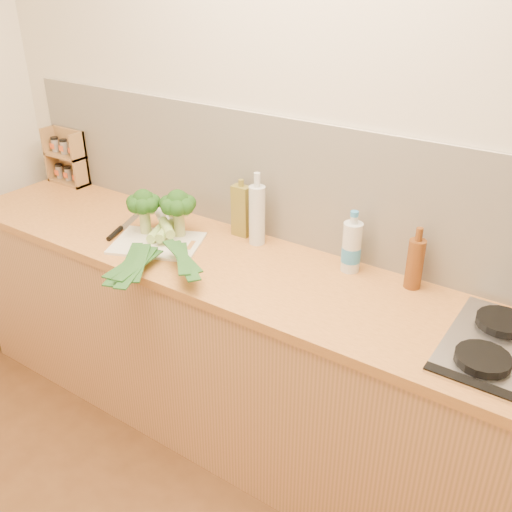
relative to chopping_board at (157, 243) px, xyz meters
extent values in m
plane|color=beige|center=(0.52, 0.36, 0.39)|extent=(3.50, 0.00, 3.50)
cube|color=silver|center=(0.52, 0.35, 0.26)|extent=(3.20, 0.02, 0.54)
cube|color=tan|center=(0.52, 0.06, -0.48)|extent=(3.20, 0.60, 0.86)
cube|color=#D68C3F|center=(0.52, 0.06, -0.03)|extent=(3.20, 0.62, 0.04)
cylinder|color=black|center=(1.39, -0.06, 0.02)|extent=(0.17, 0.17, 0.03)
cylinder|color=black|center=(1.39, 0.18, 0.02)|extent=(0.17, 0.17, 0.03)
cube|color=beige|center=(0.00, 0.00, 0.00)|extent=(0.45, 0.39, 0.01)
cylinder|color=tan|center=(-0.11, 0.05, 0.06)|extent=(0.05, 0.05, 0.10)
sphere|color=black|center=(-0.11, 0.05, 0.16)|extent=(0.09, 0.09, 0.09)
sphere|color=black|center=(-0.07, 0.05, 0.15)|extent=(0.07, 0.07, 0.07)
sphere|color=black|center=(-0.08, 0.08, 0.15)|extent=(0.07, 0.07, 0.07)
sphere|color=black|center=(-0.12, 0.09, 0.15)|extent=(0.07, 0.07, 0.07)
sphere|color=black|center=(-0.15, 0.06, 0.15)|extent=(0.07, 0.07, 0.07)
sphere|color=black|center=(-0.15, 0.03, 0.15)|extent=(0.07, 0.07, 0.07)
sphere|color=black|center=(-0.12, 0.00, 0.15)|extent=(0.07, 0.07, 0.07)
sphere|color=black|center=(-0.08, 0.01, 0.15)|extent=(0.07, 0.07, 0.07)
cylinder|color=tan|center=(0.03, 0.11, 0.06)|extent=(0.05, 0.05, 0.10)
sphere|color=black|center=(0.03, 0.11, 0.17)|extent=(0.10, 0.10, 0.10)
sphere|color=black|center=(0.08, 0.11, 0.15)|extent=(0.07, 0.07, 0.07)
sphere|color=black|center=(0.06, 0.14, 0.15)|extent=(0.07, 0.07, 0.07)
sphere|color=black|center=(0.02, 0.15, 0.15)|extent=(0.07, 0.07, 0.07)
sphere|color=black|center=(-0.01, 0.13, 0.15)|extent=(0.07, 0.07, 0.07)
sphere|color=black|center=(-0.01, 0.09, 0.15)|extent=(0.07, 0.07, 0.07)
sphere|color=black|center=(0.02, 0.07, 0.15)|extent=(0.07, 0.07, 0.07)
sphere|color=black|center=(0.06, 0.07, 0.15)|extent=(0.07, 0.07, 0.07)
cylinder|color=white|center=(-0.08, 0.14, 0.03)|extent=(0.08, 0.12, 0.04)
cylinder|color=#9FC562|center=(-0.03, 0.03, 0.03)|extent=(0.09, 0.14, 0.04)
cube|color=#1B4C1C|center=(0.07, -0.23, 0.03)|extent=(0.10, 0.30, 0.02)
cube|color=#1B4C1C|center=(0.08, -0.25, 0.03)|extent=(0.17, 0.34, 0.01)
cube|color=#1B4C1C|center=(0.07, -0.22, 0.03)|extent=(0.19, 0.26, 0.02)
cylinder|color=white|center=(-0.04, 0.18, 0.05)|extent=(0.09, 0.14, 0.04)
cylinder|color=#9FC562|center=(0.01, 0.04, 0.05)|extent=(0.10, 0.17, 0.04)
cube|color=#1B4C1C|center=(0.14, -0.24, 0.05)|extent=(0.11, 0.30, 0.02)
cube|color=#1B4C1C|center=(0.14, -0.26, 0.05)|extent=(0.18, 0.33, 0.01)
cube|color=#1B4C1C|center=(0.13, -0.24, 0.05)|extent=(0.20, 0.26, 0.02)
cylinder|color=white|center=(-0.08, 0.12, 0.06)|extent=(0.12, 0.10, 0.04)
cylinder|color=#9FC562|center=(0.02, 0.04, 0.06)|extent=(0.15, 0.12, 0.04)
cube|color=#1B4C1C|center=(0.26, -0.13, 0.06)|extent=(0.24, 0.25, 0.02)
cube|color=#1B4C1C|center=(0.28, -0.15, 0.07)|extent=(0.30, 0.24, 0.01)
cube|color=#1B4C1C|center=(0.26, -0.13, 0.07)|extent=(0.27, 0.16, 0.02)
cube|color=silver|center=(-0.27, 0.10, 0.00)|extent=(0.10, 0.19, 0.00)
cylinder|color=black|center=(-0.22, -0.04, 0.01)|extent=(0.06, 0.12, 0.02)
cube|color=#B5824D|center=(-0.93, 0.33, 0.14)|extent=(0.25, 0.01, 0.30)
cube|color=#B5824D|center=(-0.93, 0.29, 0.00)|extent=(0.25, 0.10, 0.01)
cube|color=#B5824D|center=(-0.93, 0.29, 0.15)|extent=(0.25, 0.10, 0.01)
cube|color=#B5824D|center=(-1.04, 0.29, 0.14)|extent=(0.01, 0.10, 0.30)
cube|color=#B5824D|center=(-0.81, 0.29, 0.14)|extent=(0.01, 0.10, 0.30)
cylinder|color=gray|center=(-1.00, 0.29, 0.04)|extent=(0.04, 0.04, 0.07)
cylinder|color=gray|center=(-0.93, 0.29, 0.04)|extent=(0.04, 0.04, 0.07)
cylinder|color=gray|center=(-0.85, 0.29, 0.04)|extent=(0.04, 0.04, 0.07)
cylinder|color=gray|center=(-1.00, 0.29, 0.19)|extent=(0.04, 0.04, 0.07)
cylinder|color=gray|center=(-0.93, 0.29, 0.19)|extent=(0.04, 0.04, 0.07)
cylinder|color=gray|center=(-0.85, 0.29, 0.19)|extent=(0.04, 0.04, 0.07)
cube|color=olive|center=(0.25, 0.29, 0.11)|extent=(0.08, 0.05, 0.23)
cylinder|color=olive|center=(0.25, 0.29, 0.24)|extent=(0.02, 0.02, 0.03)
cylinder|color=silver|center=(0.35, 0.26, 0.12)|extent=(0.07, 0.07, 0.26)
cylinder|color=silver|center=(0.35, 0.26, 0.28)|extent=(0.03, 0.03, 0.06)
cylinder|color=brown|center=(1.04, 0.28, 0.09)|extent=(0.06, 0.06, 0.20)
cylinder|color=brown|center=(1.04, 0.28, 0.21)|extent=(0.03, 0.03, 0.05)
cylinder|color=silver|center=(0.79, 0.26, 0.10)|extent=(0.08, 0.08, 0.20)
cylinder|color=silver|center=(0.79, 0.26, 0.21)|extent=(0.03, 0.03, 0.03)
cylinder|color=#368BCD|center=(0.79, 0.26, 0.07)|extent=(0.08, 0.08, 0.06)
camera|label=1|loc=(1.60, -1.59, 1.10)|focal=40.00mm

